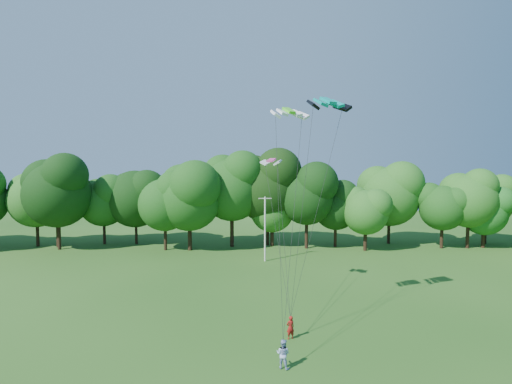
{
  "coord_description": "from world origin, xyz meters",
  "views": [
    {
      "loc": [
        1.98,
        -20.67,
        11.93
      ],
      "look_at": [
        1.51,
        13.0,
        9.52
      ],
      "focal_mm": 28.0,
      "sensor_mm": 36.0,
      "label": 1
    }
  ],
  "objects": [
    {
      "name": "kite_pink",
      "position": [
        2.83,
        14.78,
        12.23
      ],
      "size": [
        2.02,
        1.56,
        0.36
      ],
      "rotation": [
        0.0,
        0.0,
        -0.44
      ],
      "color": "#E03E92",
      "rests_on": "ground"
    },
    {
      "name": "utility_pole",
      "position": [
        2.4,
        27.41,
        4.07
      ],
      "size": [
        1.58,
        0.2,
        7.91
      ],
      "rotation": [
        0.0,
        0.0,
        0.06
      ],
      "color": "silver",
      "rests_on": "ground"
    },
    {
      "name": "tree_back_center",
      "position": [
        2.85,
        36.97,
        9.63
      ],
      "size": [
        10.6,
        10.6,
        15.43
      ],
      "color": "black",
      "rests_on": "ground"
    },
    {
      "name": "tree_back_west",
      "position": [
        -27.05,
        35.2,
        7.78
      ],
      "size": [
        8.57,
        8.57,
        12.47
      ],
      "color": "#352815",
      "rests_on": "ground"
    },
    {
      "name": "kite_flyer_left",
      "position": [
        3.95,
        5.75,
        0.8
      ],
      "size": [
        0.69,
        0.6,
        1.6
      ],
      "primitive_type": "imported",
      "rotation": [
        0.0,
        0.0,
        3.58
      ],
      "color": "maroon",
      "rests_on": "ground"
    },
    {
      "name": "kite_green",
      "position": [
        3.91,
        7.95,
        15.68
      ],
      "size": [
        2.88,
        2.15,
        0.61
      ],
      "rotation": [
        0.0,
        0.0,
        0.43
      ],
      "color": "#4DDF21",
      "rests_on": "ground"
    },
    {
      "name": "kite_teal",
      "position": [
        6.76,
        8.52,
        16.45
      ],
      "size": [
        3.41,
        2.56,
        0.72
      ],
      "rotation": [
        0.0,
        0.0,
        0.43
      ],
      "color": "#059A8F",
      "rests_on": "ground"
    },
    {
      "name": "kite_flyer_right",
      "position": [
        3.24,
        1.85,
        0.85
      ],
      "size": [
        1.03,
        0.94,
        1.71
      ],
      "primitive_type": "imported",
      "rotation": [
        0.0,
        0.0,
        2.71
      ],
      "color": "#A6B5E6",
      "rests_on": "ground"
    },
    {
      "name": "tree_back_east",
      "position": [
        33.42,
        35.66,
        6.1
      ],
      "size": [
        6.72,
        6.72,
        9.77
      ],
      "color": "black",
      "rests_on": "ground"
    }
  ]
}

